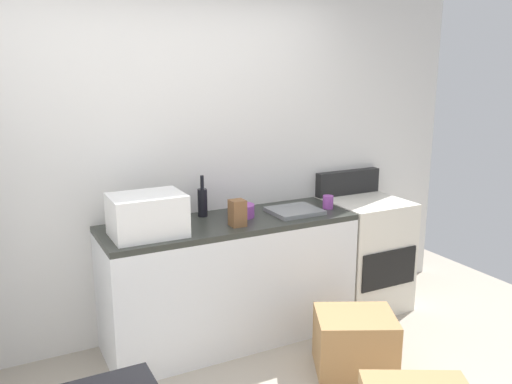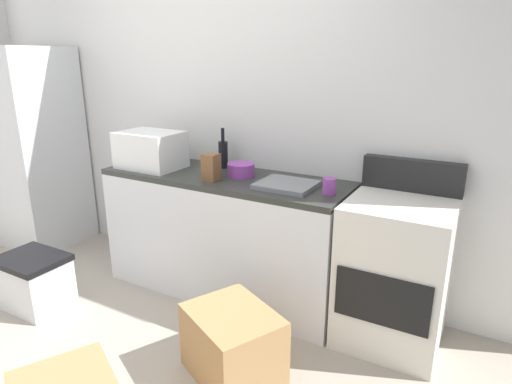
% 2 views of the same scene
% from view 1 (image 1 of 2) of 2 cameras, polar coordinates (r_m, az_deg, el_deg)
% --- Properties ---
extents(wall_back, '(5.00, 0.10, 2.60)m').
position_cam_1_polar(wall_back, '(3.86, -9.19, 3.43)').
color(wall_back, silver).
rests_on(wall_back, ground_plane).
extents(kitchen_counter, '(1.80, 0.60, 0.90)m').
position_cam_1_polar(kitchen_counter, '(3.89, -2.81, -9.42)').
color(kitchen_counter, silver).
rests_on(kitchen_counter, ground_plane).
extents(stove_oven, '(0.60, 0.61, 1.10)m').
position_cam_1_polar(stove_oven, '(4.49, 11.53, -6.27)').
color(stove_oven, silver).
rests_on(stove_oven, ground_plane).
extents(microwave, '(0.46, 0.34, 0.27)m').
position_cam_1_polar(microwave, '(3.43, -11.62, -2.44)').
color(microwave, white).
rests_on(microwave, kitchen_counter).
extents(sink_basin, '(0.36, 0.32, 0.03)m').
position_cam_1_polar(sink_basin, '(3.93, 4.16, -2.03)').
color(sink_basin, slate).
rests_on(sink_basin, kitchen_counter).
extents(wine_bottle, '(0.07, 0.07, 0.30)m').
position_cam_1_polar(wine_bottle, '(3.82, -5.77, -1.02)').
color(wine_bottle, black).
rests_on(wine_bottle, kitchen_counter).
extents(coffee_mug, '(0.08, 0.08, 0.10)m').
position_cam_1_polar(coffee_mug, '(4.06, 7.75, -1.08)').
color(coffee_mug, purple).
rests_on(coffee_mug, kitchen_counter).
extents(knife_block, '(0.10, 0.10, 0.18)m').
position_cam_1_polar(knife_block, '(3.58, -2.01, -2.27)').
color(knife_block, brown).
rests_on(knife_block, kitchen_counter).
extents(mixing_bowl, '(0.19, 0.19, 0.09)m').
position_cam_1_polar(mixing_bowl, '(3.81, -1.60, -2.02)').
color(mixing_bowl, purple).
rests_on(mixing_bowl, kitchen_counter).
extents(cardboard_box_medium, '(0.63, 0.59, 0.39)m').
position_cam_1_polar(cardboard_box_medium, '(3.66, 10.57, -15.60)').
color(cardboard_box_medium, '#A37A4C').
rests_on(cardboard_box_medium, ground_plane).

